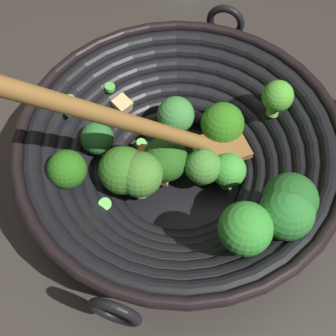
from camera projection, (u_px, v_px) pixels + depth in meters
ground_plane at (179, 180)px, 0.61m from camera, size 4.00×4.00×0.00m
wok at (182, 155)px, 0.55m from camera, size 0.43×0.39×0.27m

